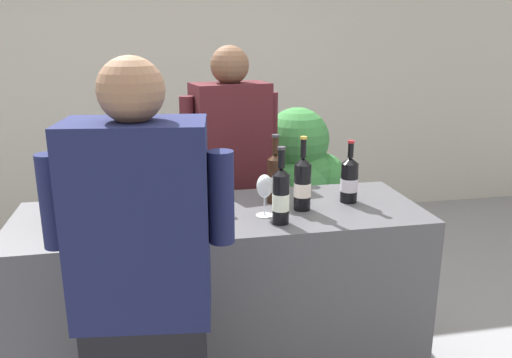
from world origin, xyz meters
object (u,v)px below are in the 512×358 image
wine_bottle_1 (281,195)px  wine_bottle_5 (275,178)px  ice_bucket (74,192)px  person_server (231,196)px  wine_bottle_3 (349,180)px  wine_bottle_6 (120,188)px  potted_shrub (301,183)px  wine_bottle_0 (98,209)px  wine_bottle_7 (140,203)px  wine_glass (265,188)px  person_guest (147,331)px  wine_bottle_4 (205,179)px  wine_bottle_2 (303,184)px

wine_bottle_1 → wine_bottle_5: size_ratio=1.01×
ice_bucket → person_server: bearing=36.2°
wine_bottle_1 → person_server: person_server is taller
wine_bottle_3 → wine_bottle_6: 1.08m
person_server → potted_shrub: person_server is taller
wine_bottle_0 → wine_bottle_7: bearing=1.6°
wine_bottle_0 → wine_glass: (0.71, 0.11, 0.01)m
wine_bottle_0 → wine_bottle_6: size_ratio=0.95×
wine_bottle_7 → wine_glass: bearing=10.6°
wine_bottle_3 → wine_bottle_5: bearing=169.8°
wine_bottle_5 → wine_bottle_6: wine_bottle_6 is taller
wine_bottle_0 → person_guest: person_guest is taller
wine_bottle_6 → wine_bottle_4: bearing=19.4°
person_guest → ice_bucket: bearing=111.5°
wine_bottle_7 → person_server: size_ratio=0.19×
wine_bottle_1 → wine_bottle_5: wine_bottle_1 is taller
wine_bottle_6 → potted_shrub: size_ratio=0.27×
wine_bottle_1 → wine_bottle_3: bearing=29.1°
wine_bottle_0 → person_server: bearing=51.2°
wine_bottle_7 → wine_bottle_6: bearing=111.9°
wine_bottle_3 → wine_bottle_7: bearing=-167.5°
wine_bottle_0 → wine_bottle_1: (0.75, 0.00, 0.01)m
ice_bucket → wine_bottle_5: bearing=2.4°
wine_bottle_6 → wine_bottle_7: bearing=-68.1°
wine_bottle_1 → potted_shrub: size_ratio=0.26×
wine_bottle_7 → person_server: bearing=58.7°
wine_bottle_5 → wine_bottle_1: bearing=-98.6°
wine_bottle_1 → wine_bottle_4: 0.46m
wine_bottle_0 → wine_bottle_7: size_ratio=1.00×
wine_bottle_3 → person_server: bearing=129.0°
person_guest → wine_bottle_5: bearing=52.7°
wine_bottle_2 → wine_glass: bearing=-165.2°
wine_bottle_1 → wine_bottle_4: wine_bottle_1 is taller
ice_bucket → wine_glass: bearing=-9.7°
ice_bucket → person_server: person_server is taller
person_server → ice_bucket: bearing=-143.8°
wine_bottle_1 → wine_bottle_6: size_ratio=0.98×
person_guest → wine_bottle_6: bearing=97.9°
wine_bottle_1 → wine_bottle_4: bearing=128.5°
ice_bucket → potted_shrub: potted_shrub is taller
wine_bottle_5 → ice_bucket: size_ratio=1.41×
wine_bottle_0 → wine_bottle_3: wine_bottle_0 is taller
wine_bottle_4 → wine_bottle_7: 0.47m
wine_bottle_0 → ice_bucket: 0.28m
wine_bottle_4 → potted_shrub: 1.15m
wine_bottle_0 → wine_bottle_5: size_ratio=0.98×
wine_bottle_4 → wine_bottle_6: bearing=-160.6°
wine_bottle_2 → person_server: bearing=109.2°
wine_bottle_2 → wine_glass: (-0.19, -0.05, 0.01)m
wine_bottle_2 → wine_bottle_7: wine_bottle_2 is taller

